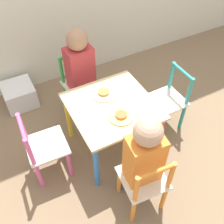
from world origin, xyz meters
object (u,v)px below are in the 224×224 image
(kids_table, at_px, (112,112))
(chair_green, at_px, (80,85))
(plate_front, at_px, (121,116))
(chair_teal, at_px, (168,101))
(child_front, at_px, (142,156))
(plate_back, at_px, (104,93))
(chair_pink, at_px, (44,148))
(chair_orange, at_px, (144,183))
(storage_bin, at_px, (20,95))
(child_back, at_px, (81,69))

(kids_table, relative_size, chair_green, 1.05)
(chair_green, distance_m, plate_front, 0.66)
(chair_teal, height_order, child_front, child_front)
(kids_table, distance_m, chair_green, 0.52)
(kids_table, distance_m, plate_back, 0.15)
(chair_pink, distance_m, plate_back, 0.55)
(chair_orange, bearing_deg, plate_back, -88.94)
(plate_back, bearing_deg, storage_bin, 125.74)
(child_back, relative_size, child_front, 1.02)
(chair_teal, relative_size, child_back, 0.67)
(chair_orange, height_order, storage_bin, chair_orange)
(kids_table, height_order, storage_bin, kids_table)
(chair_teal, distance_m, child_front, 0.73)
(storage_bin, bearing_deg, chair_green, -34.30)
(plate_front, bearing_deg, child_front, -97.48)
(chair_green, relative_size, child_back, 0.67)
(child_back, bearing_deg, kids_table, -90.00)
(chair_pink, relative_size, plate_front, 3.21)
(child_back, distance_m, plate_front, 0.56)
(chair_green, bearing_deg, storage_bin, 141.51)
(chair_green, distance_m, storage_bin, 0.58)
(chair_pink, height_order, storage_bin, chair_pink)
(chair_orange, distance_m, child_front, 0.20)
(kids_table, relative_size, child_front, 0.72)
(kids_table, height_order, plate_back, plate_back)
(child_front, distance_m, plate_front, 0.32)
(chair_green, bearing_deg, chair_orange, -94.80)
(chair_orange, relative_size, storage_bin, 1.92)
(child_back, height_order, plate_front, child_back)
(kids_table, distance_m, child_front, 0.45)
(chair_green, distance_m, child_back, 0.21)
(chair_teal, distance_m, child_back, 0.72)
(kids_table, relative_size, chair_orange, 1.05)
(child_back, relative_size, plate_front, 4.79)
(chair_green, relative_size, chair_orange, 1.00)
(storage_bin, bearing_deg, chair_teal, -39.06)
(storage_bin, bearing_deg, kids_table, -58.53)
(child_front, relative_size, plate_front, 4.68)
(kids_table, bearing_deg, child_back, 94.19)
(child_front, xyz_separation_m, storage_bin, (-0.46, 1.26, -0.36))
(plate_front, bearing_deg, chair_green, 93.37)
(chair_green, bearing_deg, plate_front, -90.82)
(kids_table, height_order, chair_orange, chair_orange)
(chair_orange, xyz_separation_m, plate_back, (0.05, 0.62, 0.20))
(chair_pink, height_order, child_back, child_back)
(child_back, bearing_deg, plate_back, -88.40)
(child_back, height_order, plate_back, child_back)
(chair_teal, relative_size, plate_back, 2.95)
(plate_back, bearing_deg, chair_teal, -13.28)
(chair_teal, distance_m, plate_front, 0.56)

